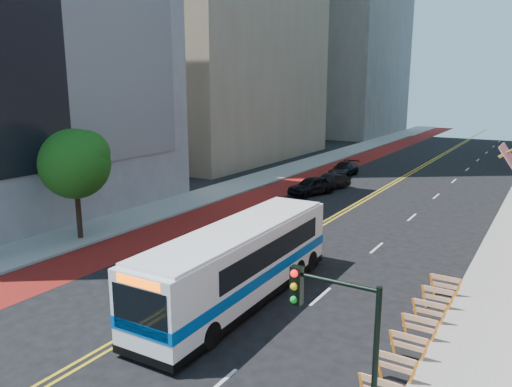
{
  "coord_description": "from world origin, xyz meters",
  "views": [
    {
      "loc": [
        13.25,
        -13.49,
        9.46
      ],
      "look_at": [
        0.16,
        8.0,
        3.87
      ],
      "focal_mm": 35.0,
      "sensor_mm": 36.0,
      "label": 1
    }
  ],
  "objects_px": {
    "transit_bus": "(241,262)",
    "car_a": "(312,186)",
    "traffic_signal": "(339,337)",
    "car_b": "(330,182)",
    "street_tree": "(76,161)",
    "car_c": "(344,169)"
  },
  "relations": [
    {
      "from": "transit_bus",
      "to": "car_a",
      "type": "xyz_separation_m",
      "value": [
        -6.47,
        21.23,
        -1.0
      ]
    },
    {
      "from": "traffic_signal",
      "to": "car_b",
      "type": "relative_size",
      "value": 1.22
    },
    {
      "from": "traffic_signal",
      "to": "car_c",
      "type": "height_order",
      "value": "traffic_signal"
    },
    {
      "from": "traffic_signal",
      "to": "street_tree",
      "type": "bearing_deg",
      "value": 155.18
    },
    {
      "from": "traffic_signal",
      "to": "car_c",
      "type": "relative_size",
      "value": 1.04
    },
    {
      "from": "car_b",
      "to": "car_c",
      "type": "xyz_separation_m",
      "value": [
        -1.41,
        6.92,
        0.02
      ]
    },
    {
      "from": "car_a",
      "to": "transit_bus",
      "type": "bearing_deg",
      "value": -52.66
    },
    {
      "from": "traffic_signal",
      "to": "transit_bus",
      "type": "bearing_deg",
      "value": 135.6
    },
    {
      "from": "car_c",
      "to": "street_tree",
      "type": "bearing_deg",
      "value": -102.03
    },
    {
      "from": "street_tree",
      "to": "transit_bus",
      "type": "height_order",
      "value": "street_tree"
    },
    {
      "from": "street_tree",
      "to": "traffic_signal",
      "type": "height_order",
      "value": "street_tree"
    },
    {
      "from": "car_a",
      "to": "car_c",
      "type": "xyz_separation_m",
      "value": [
        -0.94,
        9.76,
        -0.08
      ]
    },
    {
      "from": "traffic_signal",
      "to": "car_b",
      "type": "distance_m",
      "value": 34.36
    },
    {
      "from": "car_b",
      "to": "traffic_signal",
      "type": "bearing_deg",
      "value": -47.52
    },
    {
      "from": "transit_bus",
      "to": "car_c",
      "type": "distance_m",
      "value": 31.88
    },
    {
      "from": "car_a",
      "to": "car_b",
      "type": "relative_size",
      "value": 1.11
    },
    {
      "from": "transit_bus",
      "to": "car_b",
      "type": "height_order",
      "value": "transit_bus"
    },
    {
      "from": "street_tree",
      "to": "traffic_signal",
      "type": "xyz_separation_m",
      "value": [
        20.66,
        -9.55,
        -1.19
      ]
    },
    {
      "from": "transit_bus",
      "to": "car_c",
      "type": "bearing_deg",
      "value": 102.08
    },
    {
      "from": "traffic_signal",
      "to": "car_b",
      "type": "height_order",
      "value": "traffic_signal"
    },
    {
      "from": "transit_bus",
      "to": "street_tree",
      "type": "bearing_deg",
      "value": 169.17
    },
    {
      "from": "street_tree",
      "to": "transit_bus",
      "type": "xyz_separation_m",
      "value": [
        13.13,
        -2.19,
        -3.12
      ]
    }
  ]
}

